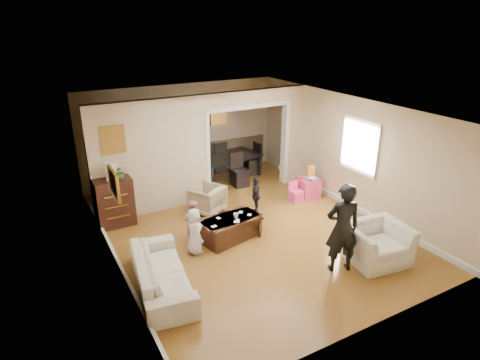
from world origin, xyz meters
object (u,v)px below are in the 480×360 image
adult_person (343,228)px  armchair_back (207,199)px  coffee_cup (236,216)px  dining_table (229,167)px  armchair_front (377,244)px  child_toddler (256,195)px  child_kneel_b (193,221)px  cyan_cup (307,179)px  coffee_table (231,228)px  play_table (308,188)px  dresser (115,202)px  sofa (161,272)px  table_lamp (111,171)px  child_kneel_a (194,231)px

adult_person → armchair_back: bearing=-51.2°
coffee_cup → armchair_back: bearing=90.7°
armchair_back → dining_table: same height
armchair_front → child_toddler: 2.93m
armchair_back → child_kneel_b: bearing=23.2°
cyan_cup → child_toddler: bearing=-175.5°
coffee_table → play_table: (2.69, 0.92, 0.01)m
dresser → dining_table: 3.66m
coffee_table → adult_person: (1.19, -1.92, 0.60)m
coffee_table → child_kneel_b: child_kneel_b is taller
sofa → dining_table: (3.28, 3.92, 0.02)m
table_lamp → dresser: bearing=0.0°
cyan_cup → dining_table: 2.40m
armchair_back → coffee_cup: (0.02, -1.39, 0.19)m
dresser → coffee_cup: 2.67m
dining_table → coffee_cup: bearing=-123.5°
armchair_front → sofa: bearing=170.6°
sofa → dresser: 2.64m
table_lamp → cyan_cup: table_lamp is taller
sofa → child_kneel_b: size_ratio=2.35×
sofa → table_lamp: table_lamp is taller
coffee_cup → adult_person: bearing=-59.8°
dresser → coffee_table: dresser is taller
armchair_back → child_kneel_a: bearing=28.1°
dining_table → armchair_front: bearing=-93.5°
sofa → armchair_back: (1.86, 2.25, 0.02)m
dining_table → child_toddler: child_toddler is taller
armchair_front → dresser: (-3.88, 3.75, 0.18)m
coffee_cup → dining_table: (1.41, 3.05, -0.19)m
adult_person → child_toddler: (-0.14, 2.67, -0.38)m
sofa → coffee_table: size_ratio=1.69×
armchair_front → adult_person: (-0.78, 0.11, 0.48)m
cyan_cup → adult_person: adult_person is taller
sofa → coffee_cup: sofa is taller
sofa → coffee_cup: bearing=-56.8°
armchair_back → adult_person: 3.48m
coffee_table → dining_table: bearing=63.3°
coffee_table → child_toddler: 1.31m
table_lamp → dining_table: size_ratio=0.20×
cyan_cup → coffee_table: bearing=-161.4°
play_table → dining_table: size_ratio=0.27×
adult_person → dining_table: bearing=-73.6°
coffee_cup → child_kneel_a: bearing=-174.0°
armchair_front → play_table: 3.04m
sofa → armchair_front: size_ratio=1.89×
dresser → cyan_cup: size_ratio=13.31×
coffee_table → coffee_cup: bearing=-26.6°
coffee_cup → child_kneel_a: (-0.95, -0.10, -0.05)m
play_table → cyan_cup: bearing=-153.4°
dresser → table_lamp: bearing=0.0°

